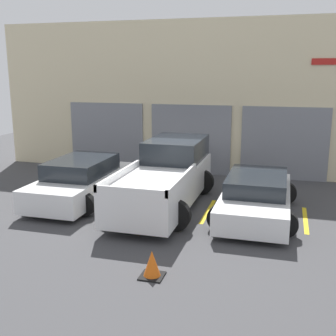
# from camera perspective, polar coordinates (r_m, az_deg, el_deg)

# --- Properties ---
(ground_plane) EXTENTS (28.00, 28.00, 0.00)m
(ground_plane) POSITION_cam_1_polar(r_m,az_deg,el_deg) (14.07, 1.13, -3.46)
(ground_plane) COLOR #3D3D3F
(shophouse_building) EXTENTS (16.61, 0.68, 5.91)m
(shophouse_building) POSITION_cam_1_polar(r_m,az_deg,el_deg) (16.74, 4.03, 9.24)
(shophouse_building) COLOR beige
(shophouse_building) RESTS_ON ground
(pickup_truck) EXTENTS (2.44, 5.53, 1.86)m
(pickup_truck) POSITION_cam_1_polar(r_m,az_deg,el_deg) (12.73, -0.22, -1.20)
(pickup_truck) COLOR white
(pickup_truck) RESTS_ON ground
(sedan_white) EXTENTS (2.26, 4.48, 1.17)m
(sedan_white) POSITION_cam_1_polar(r_m,az_deg,el_deg) (12.09, 11.87, -3.76)
(sedan_white) COLOR white
(sedan_white) RESTS_ON ground
(sedan_side) EXTENTS (2.25, 4.38, 1.32)m
(sedan_side) POSITION_cam_1_polar(r_m,az_deg,el_deg) (13.50, -11.69, -1.69)
(sedan_side) COLOR white
(sedan_side) RESTS_ON ground
(parking_stripe_far_left) EXTENTS (0.12, 2.20, 0.01)m
(parking_stripe_far_left) POSITION_cam_1_polar(r_m,az_deg,el_deg) (14.31, -16.47, -3.72)
(parking_stripe_far_left) COLOR gold
(parking_stripe_far_left) RESTS_ON ground
(parking_stripe_left) EXTENTS (0.12, 2.20, 0.01)m
(parking_stripe_left) POSITION_cam_1_polar(r_m,az_deg,el_deg) (13.10, -6.33, -4.79)
(parking_stripe_left) COLOR gold
(parking_stripe_left) RESTS_ON ground
(parking_stripe_centre) EXTENTS (0.12, 2.20, 0.01)m
(parking_stripe_centre) POSITION_cam_1_polar(r_m,az_deg,el_deg) (12.38, 5.44, -5.84)
(parking_stripe_centre) COLOR gold
(parking_stripe_centre) RESTS_ON ground
(parking_stripe_right) EXTENTS (0.12, 2.20, 0.01)m
(parking_stripe_right) POSITION_cam_1_polar(r_m,az_deg,el_deg) (12.23, 18.11, -6.69)
(parking_stripe_right) COLOR gold
(parking_stripe_right) RESTS_ON ground
(traffic_cone) EXTENTS (0.47, 0.47, 0.55)m
(traffic_cone) POSITION_cam_1_polar(r_m,az_deg,el_deg) (8.53, -2.18, -12.98)
(traffic_cone) COLOR black
(traffic_cone) RESTS_ON ground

